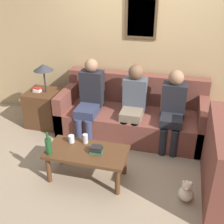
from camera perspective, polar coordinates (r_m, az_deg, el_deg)
ground_plane at (r=4.11m, az=2.59°, el=-7.79°), size 16.00×16.00×0.00m
wall_back at (r=4.50m, az=5.77°, el=13.49°), size 9.00×0.08×2.60m
couch_main at (r=4.42m, az=4.17°, el=-0.64°), size 2.22×0.90×0.89m
coffee_table at (r=3.45m, az=-5.14°, el=-8.68°), size 0.98×0.50×0.40m
side_table_with_lamp at (r=4.76m, az=-13.58°, el=1.24°), size 0.51×0.51×1.05m
wine_bottle at (r=3.38m, az=-12.79°, el=-6.69°), size 0.07×0.07×0.29m
drinking_glass at (r=3.57m, az=-8.24°, el=-5.42°), size 0.07×0.07×0.10m
book_stack at (r=3.37m, az=-3.22°, el=-7.60°), size 0.16×0.13×0.08m
soda_can at (r=3.53m, az=-5.44°, el=-5.42°), size 0.07×0.07×0.12m
person_left at (r=4.25m, az=-4.50°, el=3.10°), size 0.34×0.62×1.18m
person_middle at (r=4.13m, az=4.42°, el=2.27°), size 0.34×0.57×1.14m
person_right at (r=4.05m, az=12.26°, el=0.97°), size 0.34×0.57×1.12m
teddy_bear at (r=3.38m, az=14.84°, el=-15.41°), size 0.17×0.17×0.27m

